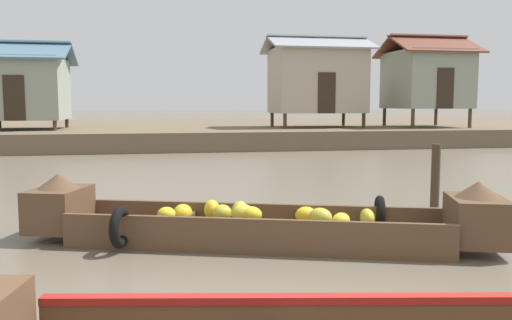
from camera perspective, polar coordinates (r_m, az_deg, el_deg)
ground_plane at (r=13.06m, az=-6.21°, el=-2.11°), size 300.00×300.00×0.00m
riverbank_strip at (r=30.17m, az=-8.76°, el=3.13°), size 160.00×20.00×0.75m
banana_boat at (r=7.03m, az=0.10°, el=-6.61°), size 6.09×2.78×0.88m
stilt_house_left at (r=25.05m, az=-23.45°, el=7.12°), size 4.01×3.93×3.75m
stilt_house_mid_left at (r=25.48m, az=6.46°, el=8.50°), size 4.77×3.56×4.25m
stilt_house_mid_right at (r=26.84m, az=17.67°, el=8.25°), size 3.89×3.91×4.31m
mooring_post at (r=8.98m, az=18.52°, el=-2.19°), size 0.14×0.14×1.20m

